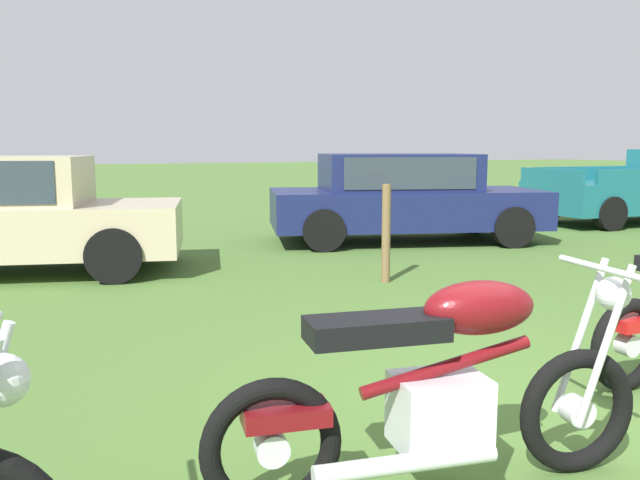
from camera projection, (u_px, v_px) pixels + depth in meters
name	position (u px, v px, depth m)	size (l,w,h in m)	color
ground_plane	(608.00, 425.00, 3.67)	(120.00, 120.00, 0.00)	#476B2D
motorcycle_maroon	(442.00, 389.00, 2.89)	(2.06, 0.70, 1.02)	black
car_navy	(402.00, 193.00, 10.67)	(4.69, 3.06, 1.43)	#161E4C
fence_post_wooden	(386.00, 234.00, 7.47)	(0.10, 0.10, 1.13)	brown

